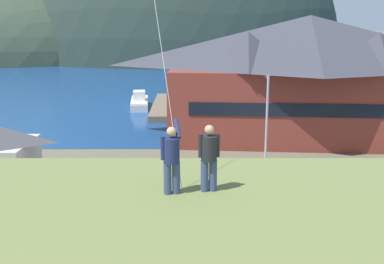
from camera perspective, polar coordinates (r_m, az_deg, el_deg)
The scene contains 18 objects.
ground_plane at distance 24.12m, azimuth 0.93°, elevation -13.87°, with size 600.00×600.00×0.00m, color #66604C.
parking_lot_pad at distance 28.62m, azimuth 0.78°, elevation -9.11°, with size 40.00×20.00×0.10m, color gray.
bay_water at distance 82.11m, azimuth 0.32°, elevation 6.03°, with size 360.00×84.00×0.03m, color navy.
far_hill_east_peak at distance 150.75m, azimuth -19.78°, elevation 8.81°, with size 129.32×61.33×52.70m, color #334733.
far_hill_center_saddle at distance 145.79m, azimuth -20.43°, elevation 8.61°, with size 87.04×72.46×50.45m, color #3D4C38.
far_hill_far_shoulder at distance 130.83m, azimuth -1.56°, elevation 8.95°, with size 84.25×63.41×88.40m, color #2D3D33.
harbor_lodge at distance 44.69m, azimuth 13.64°, elevation 6.65°, with size 26.55×13.16×11.09m.
wharf_dock at distance 57.93m, azimuth -2.98°, elevation 3.04°, with size 3.20×14.98×0.70m.
moored_boat_wharfside at distance 59.04m, azimuth -6.18°, elevation 3.55°, with size 2.58×6.51×2.16m.
moored_boat_outer_mooring at distance 57.91m, azimuth 0.33°, elevation 3.43°, with size 2.69×6.53×2.16m.
parked_car_lone_by_shed at distance 29.78m, azimuth -1.91°, elevation -6.08°, with size 4.33×2.32×1.82m.
parked_car_front_row_silver at distance 24.01m, azimuth 13.51°, elevation -11.57°, with size 4.20×2.06×1.82m.
parked_car_mid_row_far at distance 25.03m, azimuth -11.09°, elevation -10.34°, with size 4.23×2.12×1.82m.
parked_car_corner_spot at distance 25.09m, azimuth 1.78°, elevation -10.02°, with size 4.22×2.10×1.82m.
parked_car_back_row_left at distance 30.31m, azimuth -13.92°, elevation -6.13°, with size 4.33×2.31×1.82m.
parking_light_pole at distance 33.05m, azimuth 8.91°, elevation 1.43°, with size 0.24×0.78×7.12m.
person_kite_flyer at distance 12.02m, azimuth -2.37°, elevation -3.04°, with size 0.52×0.69×1.86m.
person_companion at distance 12.21m, azimuth 2.10°, elevation -2.85°, with size 0.55×0.40×1.74m.
Camera 1 is at (-0.35, -21.34, 11.23)m, focal length 44.99 mm.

